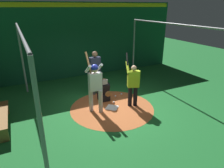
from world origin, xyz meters
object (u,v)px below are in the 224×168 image
umpire (95,70)px  visitor (133,83)px  baseball_1 (115,96)px  baseball_0 (121,94)px  batter (95,84)px  home_plate (112,107)px  catcher (104,92)px  baseball_2 (114,102)px

umpire → visitor: 1.82m
baseball_1 → baseball_0: bearing=101.8°
batter → umpire: size_ratio=1.13×
home_plate → batter: batter is taller
umpire → baseball_1: (0.65, 0.61, -1.01)m
batter → baseball_1: 1.74m
home_plate → catcher: 0.78m
batter → baseball_2: (-0.28, 0.86, -1.02)m
umpire → baseball_0: (0.58, 0.93, -1.01)m
home_plate → batter: size_ratio=0.20×
catcher → baseball_2: size_ratio=12.64×
baseball_1 → home_plate: bearing=-34.2°
baseball_0 → home_plate: bearing=-44.7°
batter → baseball_2: bearing=108.1°
batter → home_plate: bearing=87.5°
home_plate → umpire: size_ratio=0.23×
catcher → visitor: 1.28m
baseball_2 → batter: bearing=-71.9°
umpire → baseball_1: 1.35m
catcher → baseball_2: 0.56m
baseball_0 → umpire: bearing=-122.0°
umpire → catcher: bearing=4.8°
home_plate → baseball_2: (-0.31, 0.23, 0.03)m
home_plate → baseball_0: baseball_0 is taller
catcher → visitor: visitor is taller
batter → baseball_1: batter is taller
home_plate → visitor: visitor is taller
visitor → baseball_1: visitor is taller
baseball_0 → baseball_2: bearing=-48.3°
baseball_1 → baseball_2: same height
batter → visitor: batter is taller
visitor → baseball_0: visitor is taller
baseball_0 → catcher: bearing=-78.7°
baseball_0 → visitor: bearing=-4.8°
batter → baseball_2: 1.36m
batter → baseball_0: (-0.85, 1.50, -1.02)m
umpire → baseball_1: umpire is taller
umpire → baseball_0: bearing=58.0°
baseball_2 → visitor: bearing=49.6°
catcher → visitor: bearing=42.4°
umpire → baseball_2: size_ratio=25.03×
home_plate → visitor: size_ratio=0.21×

